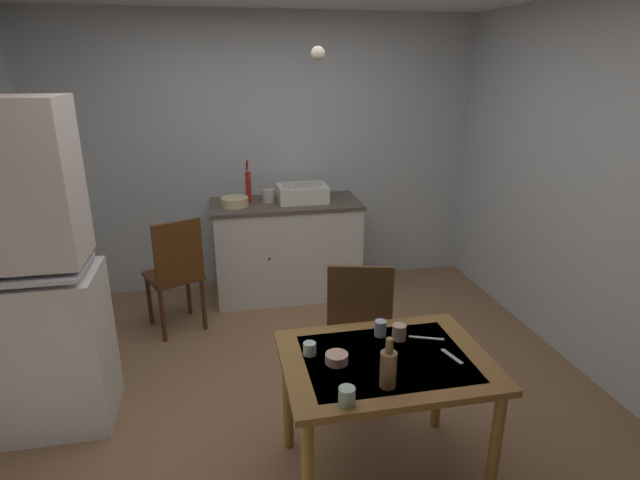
% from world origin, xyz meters
% --- Properties ---
extents(ground_plane, '(5.06, 5.06, 0.00)m').
position_xyz_m(ground_plane, '(0.00, 0.00, 0.00)').
color(ground_plane, '#866346').
extents(wall_back, '(4.16, 0.10, 2.54)m').
position_xyz_m(wall_back, '(0.00, 1.98, 1.27)').
color(wall_back, silver).
rests_on(wall_back, ground).
extents(wall_right, '(0.10, 3.95, 2.54)m').
position_xyz_m(wall_right, '(2.08, 0.00, 1.27)').
color(wall_right, silver).
rests_on(wall_right, ground).
extents(hutch_cabinet, '(0.86, 0.50, 1.94)m').
position_xyz_m(hutch_cabinet, '(-1.58, 0.05, 0.91)').
color(hutch_cabinet, silver).
rests_on(hutch_cabinet, ground).
extents(counter_cabinet, '(1.34, 0.64, 0.90)m').
position_xyz_m(counter_cabinet, '(0.15, 1.61, 0.45)').
color(counter_cabinet, silver).
rests_on(counter_cabinet, ground).
extents(sink_basin, '(0.44, 0.34, 0.15)m').
position_xyz_m(sink_basin, '(0.31, 1.61, 0.98)').
color(sink_basin, white).
rests_on(sink_basin, counter_cabinet).
extents(hand_pump, '(0.05, 0.27, 0.39)m').
position_xyz_m(hand_pump, '(-0.18, 1.65, 1.07)').
color(hand_pump, '#B21E19').
rests_on(hand_pump, counter_cabinet).
extents(mixing_bowl_counter, '(0.24, 0.24, 0.08)m').
position_xyz_m(mixing_bowl_counter, '(-0.31, 1.56, 0.94)').
color(mixing_bowl_counter, beige).
rests_on(mixing_bowl_counter, counter_cabinet).
extents(stoneware_crock, '(0.11, 0.11, 0.12)m').
position_xyz_m(stoneware_crock, '(0.00, 1.64, 0.96)').
color(stoneware_crock, beige).
rests_on(stoneware_crock, counter_cabinet).
extents(dining_table, '(1.02, 0.76, 0.72)m').
position_xyz_m(dining_table, '(0.32, -0.78, 0.62)').
color(dining_table, olive).
rests_on(dining_table, ground).
extents(chair_far_side, '(0.48, 0.48, 1.01)m').
position_xyz_m(chair_far_side, '(0.35, -0.18, 0.53)').
color(chair_far_side, '#4E321A').
rests_on(chair_far_side, ground).
extents(chair_by_counter, '(0.52, 0.52, 0.97)m').
position_xyz_m(chair_by_counter, '(-0.82, 1.06, 0.51)').
color(chair_by_counter, '#502B16').
rests_on(chair_by_counter, ground).
extents(serving_bowl_wide, '(0.11, 0.11, 0.05)m').
position_xyz_m(serving_bowl_wide, '(0.07, -0.77, 0.74)').
color(serving_bowl_wide, tan).
rests_on(serving_bowl_wide, dining_table).
extents(teacup_cream, '(0.06, 0.06, 0.06)m').
position_xyz_m(teacup_cream, '(-0.05, -0.67, 0.75)').
color(teacup_cream, '#ADD1C1').
rests_on(teacup_cream, dining_table).
extents(mug_tall, '(0.07, 0.07, 0.08)m').
position_xyz_m(mug_tall, '(0.44, -0.62, 0.76)').
color(mug_tall, tan).
rests_on(mug_tall, dining_table).
extents(teacup_mint, '(0.06, 0.06, 0.09)m').
position_xyz_m(teacup_mint, '(0.36, -0.56, 0.76)').
color(teacup_mint, '#9EB2C6').
rests_on(teacup_mint, dining_table).
extents(mug_dark, '(0.07, 0.07, 0.08)m').
position_xyz_m(mug_dark, '(0.04, -1.09, 0.76)').
color(mug_dark, '#ADD1C1').
rests_on(mug_dark, dining_table).
extents(glass_bottle, '(0.07, 0.07, 0.24)m').
position_xyz_m(glass_bottle, '(0.25, -1.00, 0.82)').
color(glass_bottle, olive).
rests_on(glass_bottle, dining_table).
extents(table_knife, '(0.18, 0.08, 0.00)m').
position_xyz_m(table_knife, '(0.58, -0.64, 0.72)').
color(table_knife, silver).
rests_on(table_knife, dining_table).
extents(teaspoon_near_bowl, '(0.06, 0.15, 0.00)m').
position_xyz_m(teaspoon_near_bowl, '(0.64, -0.84, 0.72)').
color(teaspoon_near_bowl, beige).
rests_on(teaspoon_near_bowl, dining_table).
extents(pendant_bulb, '(0.08, 0.08, 0.08)m').
position_xyz_m(pendant_bulb, '(0.16, 0.12, 2.14)').
color(pendant_bulb, '#F9EFCC').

